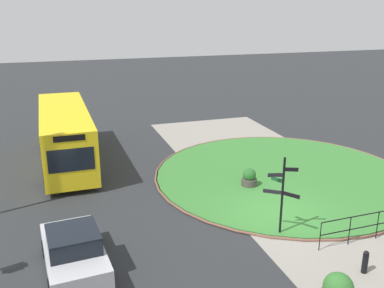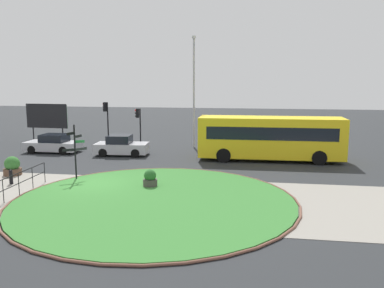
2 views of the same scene
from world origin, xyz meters
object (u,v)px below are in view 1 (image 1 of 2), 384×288
bollard_foreground (365,262)px  bus_yellow (65,134)px  planter_near_signpost (249,179)px  signpost_directional (282,192)px  car_trailing (74,252)px

bollard_foreground → bus_yellow: (14.27, 8.88, 1.23)m
bollard_foreground → bus_yellow: bearing=31.9°
planter_near_signpost → bollard_foreground: bearing=-175.9°
signpost_directional → bollard_foreground: signpost_directional is taller
signpost_directional → bus_yellow: bearing=33.8°
bollard_foreground → bus_yellow: size_ratio=0.08×
bollard_foreground → car_trailing: 9.69m
signpost_directional → planter_near_signpost: bearing=-10.9°
signpost_directional → car_trailing: bearing=89.7°
bus_yellow → car_trailing: 11.13m
signpost_directional → bollard_foreground: size_ratio=3.84×
bus_yellow → bollard_foreground: bearing=31.1°
car_trailing → planter_near_signpost: bearing=-66.8°
bollard_foreground → planter_near_signpost: planter_near_signpost is taller
planter_near_signpost → signpost_directional: bearing=169.1°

